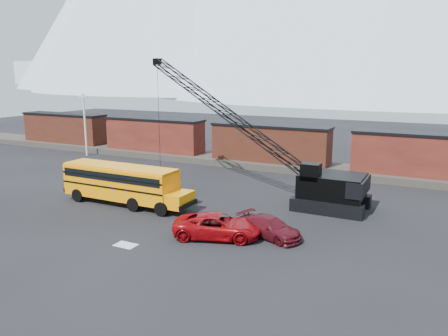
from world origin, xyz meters
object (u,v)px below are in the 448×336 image
Objects in this scene: school_bus at (124,183)px; red_pickup at (217,226)px; maroon_suv at (270,227)px; crawler_crane at (233,118)px.

school_bus reaches higher than red_pickup.
red_pickup is (10.24, -3.13, -1.01)m from school_bus.
school_bus is 2.54× the size of maroon_suv.
maroon_suv is at bearing -80.14° from red_pickup.
school_bus is 10.96m from crawler_crane.
crawler_crane is (-7.10, 9.19, 5.97)m from maroon_suv.
maroon_suv is (13.22, -1.49, -1.13)m from school_bus.
school_bus is at bearing 54.04° from red_pickup.
red_pickup is 3.40m from maroon_suv.
red_pickup is at bearing -17.00° from school_bus.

